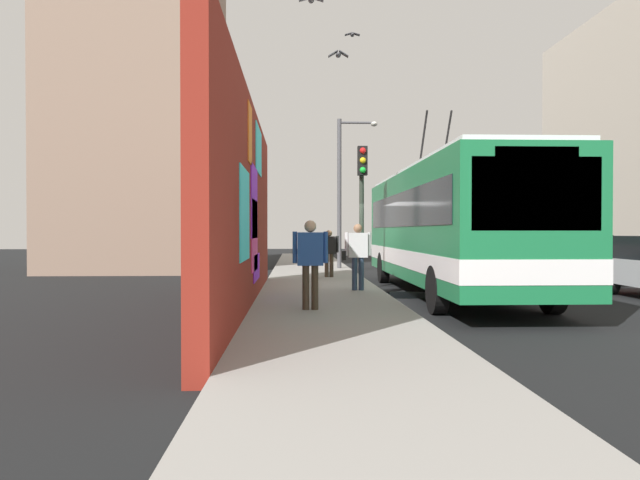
# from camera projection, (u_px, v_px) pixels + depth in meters

# --- Properties ---
(ground_plane) EXTENTS (80.00, 80.00, 0.00)m
(ground_plane) POSITION_uv_depth(u_px,v_px,m) (374.00, 289.00, 17.47)
(ground_plane) COLOR black
(sidewalk_slab) EXTENTS (48.00, 3.20, 0.15)m
(sidewalk_slab) POSITION_uv_depth(u_px,v_px,m) (319.00, 287.00, 17.40)
(sidewalk_slab) COLOR gray
(sidewalk_slab) RESTS_ON ground_plane
(graffiti_wall) EXTENTS (13.07, 0.32, 4.46)m
(graffiti_wall) POSITION_uv_depth(u_px,v_px,m) (246.00, 207.00, 12.84)
(graffiti_wall) COLOR maroon
(graffiti_wall) RESTS_ON ground_plane
(building_far_left) EXTENTS (9.40, 6.44, 15.37)m
(building_far_left) POSITION_uv_depth(u_px,v_px,m) (144.00, 100.00, 27.14)
(building_far_left) COLOR gray
(building_far_left) RESTS_ON ground_plane
(city_bus) EXTENTS (11.67, 2.67, 5.15)m
(city_bus) POSITION_uv_depth(u_px,v_px,m) (449.00, 225.00, 15.90)
(city_bus) COLOR #19723F
(city_bus) RESTS_ON ground_plane
(parked_car_red) EXTENTS (4.89, 1.84, 1.58)m
(parked_car_red) POSITION_uv_depth(u_px,v_px,m) (568.00, 257.00, 20.31)
(parked_car_red) COLOR #B21E19
(parked_car_red) RESTS_ON ground_plane
(parked_car_navy) EXTENTS (4.57, 1.92, 1.58)m
(parked_car_navy) POSITION_uv_depth(u_px,v_px,m) (505.00, 251.00, 26.46)
(parked_car_navy) COLOR navy
(parked_car_navy) RESTS_ON ground_plane
(pedestrian_at_curb) EXTENTS (0.23, 0.77, 1.74)m
(pedestrian_at_curb) POSITION_uv_depth(u_px,v_px,m) (358.00, 251.00, 15.63)
(pedestrian_at_curb) COLOR #2D3F59
(pedestrian_at_curb) RESTS_ON sidewalk_slab
(pedestrian_near_wall) EXTENTS (0.24, 0.70, 1.76)m
(pedestrian_near_wall) POSITION_uv_depth(u_px,v_px,m) (310.00, 257.00, 11.76)
(pedestrian_near_wall) COLOR #3F3326
(pedestrian_near_wall) RESTS_ON sidewalk_slab
(pedestrian_midblock) EXTENTS (0.22, 0.72, 1.59)m
(pedestrian_midblock) POSITION_uv_depth(u_px,v_px,m) (329.00, 250.00, 20.16)
(pedestrian_midblock) COLOR #3F3326
(pedestrian_midblock) RESTS_ON sidewalk_slab
(traffic_light) EXTENTS (0.49, 0.28, 4.04)m
(traffic_light) POSITION_uv_depth(u_px,v_px,m) (362.00, 191.00, 17.36)
(traffic_light) COLOR #2D382D
(traffic_light) RESTS_ON sidewalk_slab
(street_lamp) EXTENTS (0.44, 1.69, 6.25)m
(street_lamp) POSITION_uv_depth(u_px,v_px,m) (344.00, 182.00, 25.01)
(street_lamp) COLOR #4C4C51
(street_lamp) RESTS_ON sidewalk_slab
(flying_pigeons) EXTENTS (8.83, 2.28, 2.70)m
(flying_pigeons) POSITION_uv_depth(u_px,v_px,m) (337.00, 32.00, 16.92)
(flying_pigeons) COLOR #47474C
(curbside_puddle) EXTENTS (1.79, 1.79, 0.00)m
(curbside_puddle) POSITION_uv_depth(u_px,v_px,m) (404.00, 295.00, 15.87)
(curbside_puddle) COLOR black
(curbside_puddle) RESTS_ON ground_plane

